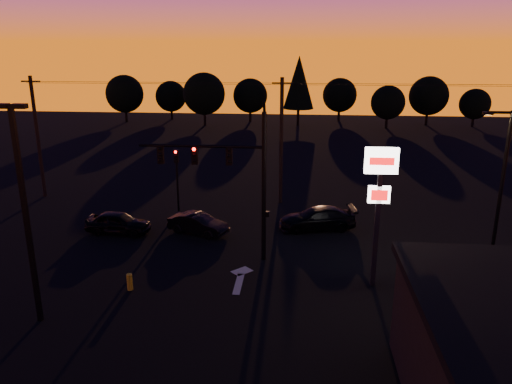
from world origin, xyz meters
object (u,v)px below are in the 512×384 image
Objects in this scene: car_right at (317,218)px; suv_parked at (490,312)px; parking_lot_light at (24,202)px; pylon_sign at (379,188)px; secondary_signal at (177,171)px; streetlight at (501,179)px; bollard at (130,282)px; car_left at (118,223)px; traffic_signal_mast at (233,171)px; car_mid at (198,224)px.

suv_parked is (6.75, -10.79, 0.01)m from car_right.
parking_lot_light reaches higher than car_right.
secondary_signal is at bearing 140.23° from pylon_sign.
streetlight is 9.86× the size of bollard.
car_left reaches higher than bollard.
parking_lot_light is at bearing -158.35° from streetlight.
suv_parked is at bearing 3.27° from parking_lot_light.
traffic_signal_mast is 1.70× the size of suv_parked.
car_left is 21.00m from suv_parked.
car_left is 0.82× the size of car_right.
traffic_signal_mast is 7.94m from car_right.
parking_lot_light is 2.43× the size of car_mid.
parking_lot_light is 11.07m from car_left.
car_right is at bearing -77.04° from car_left.
pylon_sign is 12.24m from car_mid.
car_left is at bearing 159.25° from pylon_sign.
car_left is at bearing -121.47° from secondary_signal.
secondary_signal is 0.64× the size of pylon_sign.
traffic_signal_mast reaches higher than bollard.
traffic_signal_mast is at bearing -173.86° from streetlight.
traffic_signal_mast is at bearing 42.03° from bollard.
car_left is (-14.70, 5.57, -4.24)m from pylon_sign.
bollard is 7.78m from car_left.
car_left is 0.78× the size of suv_parked.
secondary_signal is 10.11m from car_right.
car_right is (4.62, 4.87, -4.24)m from traffic_signal_mast.
parking_lot_light is 19.35m from suv_parked.
secondary_signal is 19.89m from streetlight.
secondary_signal is at bearing 80.21° from parking_lot_light.
secondary_signal is (-4.90, 7.49, -2.07)m from traffic_signal_mast.
secondary_signal is 0.54× the size of streetlight.
car_right is at bearing 44.38° from bollard.
car_mid reaches higher than bollard.
traffic_signal_mast reaches higher than streetlight.
car_mid is 0.74× the size of suv_parked.
pylon_sign is at bearing -106.14° from car_left.
car_left is at bearing 175.85° from streetlight.
parking_lot_light is at bearing -178.80° from suv_parked.
car_mid is (2.21, -4.03, -2.24)m from secondary_signal.
pylon_sign reaches higher than secondary_signal.
pylon_sign is 0.85× the size of streetlight.
car_left is (-3.12, 7.11, 0.27)m from bollard.
bollard is 7.71m from car_mid.
traffic_signal_mast reaches higher than suv_parked.
secondary_signal reaches higher than bollard.
streetlight is 2.02× the size of car_left.
traffic_signal_mast is 7.54m from bollard.
bollard is 0.16× the size of suv_parked.
suv_parked is (-2.63, -7.43, -3.72)m from streetlight.
streetlight is (14.01, 1.51, -0.52)m from traffic_signal_mast.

